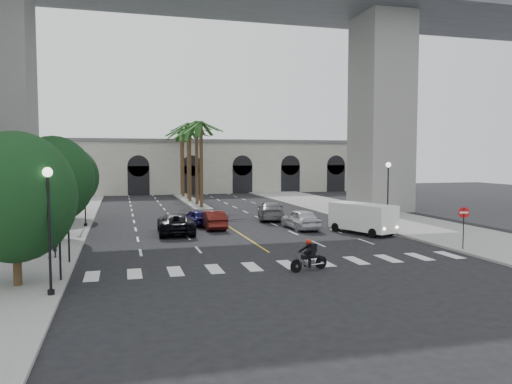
{
  "coord_description": "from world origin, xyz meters",
  "views": [
    {
      "loc": [
        -8.56,
        -26.47,
        5.76
      ],
      "look_at": [
        0.26,
        6.0,
        3.39
      ],
      "focal_mm": 35.0,
      "sensor_mm": 36.0,
      "label": 1
    }
  ],
  "objects_px": {
    "lamp_post_left_far": "(85,188)",
    "pedestrian_a": "(52,241)",
    "car_c": "(176,223)",
    "traffic_signal_near": "(59,229)",
    "car_b": "(213,220)",
    "do_not_enter_sign": "(464,219)",
    "lamp_post_right": "(388,190)",
    "lamp_post_left_near": "(49,220)",
    "car_a": "(301,219)",
    "cargo_van": "(363,217)",
    "car_e": "(196,217)",
    "motorcycle_rider": "(310,256)",
    "traffic_signal_far": "(68,218)",
    "car_d": "(271,211)"
  },
  "relations": [
    {
      "from": "lamp_post_left_far",
      "to": "pedestrian_a",
      "type": "xyz_separation_m",
      "value": [
        -0.93,
        -12.93,
        -2.14
      ]
    },
    {
      "from": "car_c",
      "to": "pedestrian_a",
      "type": "bearing_deg",
      "value": 47.89
    },
    {
      "from": "lamp_post_left_far",
      "to": "traffic_signal_near",
      "type": "xyz_separation_m",
      "value": [
        0.1,
        -18.5,
        -0.71
      ]
    },
    {
      "from": "car_b",
      "to": "do_not_enter_sign",
      "type": "height_order",
      "value": "do_not_enter_sign"
    },
    {
      "from": "lamp_post_right",
      "to": "traffic_signal_near",
      "type": "bearing_deg",
      "value": -155.18
    },
    {
      "from": "lamp_post_left_near",
      "to": "do_not_enter_sign",
      "type": "xyz_separation_m",
      "value": [
        22.93,
        4.27,
        -1.25
      ]
    },
    {
      "from": "car_b",
      "to": "car_a",
      "type": "bearing_deg",
      "value": 162.03
    },
    {
      "from": "car_a",
      "to": "cargo_van",
      "type": "height_order",
      "value": "cargo_van"
    },
    {
      "from": "car_b",
      "to": "car_e",
      "type": "height_order",
      "value": "car_b"
    },
    {
      "from": "car_b",
      "to": "car_c",
      "type": "height_order",
      "value": "car_c"
    },
    {
      "from": "car_a",
      "to": "car_e",
      "type": "height_order",
      "value": "car_a"
    },
    {
      "from": "car_a",
      "to": "do_not_enter_sign",
      "type": "relative_size",
      "value": 1.74
    },
    {
      "from": "car_c",
      "to": "car_e",
      "type": "bearing_deg",
      "value": -115.21
    },
    {
      "from": "lamp_post_left_near",
      "to": "car_b",
      "type": "distance_m",
      "value": 20.45
    },
    {
      "from": "motorcycle_rider",
      "to": "car_b",
      "type": "relative_size",
      "value": 0.49
    },
    {
      "from": "traffic_signal_near",
      "to": "car_c",
      "type": "height_order",
      "value": "traffic_signal_near"
    },
    {
      "from": "traffic_signal_near",
      "to": "car_a",
      "type": "relative_size",
      "value": 0.77
    },
    {
      "from": "lamp_post_left_far",
      "to": "car_c",
      "type": "distance_m",
      "value": 8.81
    },
    {
      "from": "traffic_signal_near",
      "to": "motorcycle_rider",
      "type": "height_order",
      "value": "traffic_signal_near"
    },
    {
      "from": "lamp_post_right",
      "to": "car_c",
      "type": "xyz_separation_m",
      "value": [
        -16.06,
        2.89,
        -2.44
      ]
    },
    {
      "from": "traffic_signal_far",
      "to": "pedestrian_a",
      "type": "distance_m",
      "value": 2.36
    },
    {
      "from": "traffic_signal_far",
      "to": "car_b",
      "type": "relative_size",
      "value": 0.82
    },
    {
      "from": "motorcycle_rider",
      "to": "pedestrian_a",
      "type": "height_order",
      "value": "pedestrian_a"
    },
    {
      "from": "lamp_post_left_near",
      "to": "traffic_signal_far",
      "type": "xyz_separation_m",
      "value": [
        0.1,
        6.5,
        -0.71
      ]
    },
    {
      "from": "car_d",
      "to": "do_not_enter_sign",
      "type": "xyz_separation_m",
      "value": [
        6.9,
        -17.76,
        1.16
      ]
    },
    {
      "from": "lamp_post_right",
      "to": "lamp_post_left_far",
      "type": "bearing_deg",
      "value": 160.67
    },
    {
      "from": "car_d",
      "to": "pedestrian_a",
      "type": "relative_size",
      "value": 3.01
    },
    {
      "from": "lamp_post_left_far",
      "to": "do_not_enter_sign",
      "type": "height_order",
      "value": "lamp_post_left_far"
    },
    {
      "from": "lamp_post_right",
      "to": "car_e",
      "type": "distance_m",
      "value": 15.78
    },
    {
      "from": "car_e",
      "to": "car_c",
      "type": "bearing_deg",
      "value": 48.36
    },
    {
      "from": "lamp_post_left_far",
      "to": "pedestrian_a",
      "type": "bearing_deg",
      "value": -94.1
    },
    {
      "from": "cargo_van",
      "to": "car_a",
      "type": "bearing_deg",
      "value": 116.78
    },
    {
      "from": "lamp_post_left_near",
      "to": "traffic_signal_near",
      "type": "height_order",
      "value": "lamp_post_left_near"
    },
    {
      "from": "lamp_post_right",
      "to": "motorcycle_rider",
      "type": "xyz_separation_m",
      "value": [
        -10.78,
        -11.11,
        -2.48
      ]
    },
    {
      "from": "traffic_signal_far",
      "to": "car_b",
      "type": "distance_m",
      "value": 15.0
    },
    {
      "from": "lamp_post_left_far",
      "to": "cargo_van",
      "type": "bearing_deg",
      "value": -23.27
    },
    {
      "from": "car_b",
      "to": "pedestrian_a",
      "type": "height_order",
      "value": "pedestrian_a"
    },
    {
      "from": "traffic_signal_near",
      "to": "pedestrian_a",
      "type": "xyz_separation_m",
      "value": [
        -1.03,
        5.57,
        -1.43
      ]
    },
    {
      "from": "traffic_signal_near",
      "to": "lamp_post_left_near",
      "type": "bearing_deg",
      "value": -92.29
    },
    {
      "from": "lamp_post_left_near",
      "to": "car_c",
      "type": "bearing_deg",
      "value": 67.0
    },
    {
      "from": "lamp_post_right",
      "to": "do_not_enter_sign",
      "type": "relative_size",
      "value": 1.97
    },
    {
      "from": "car_c",
      "to": "car_d",
      "type": "bearing_deg",
      "value": -144.19
    },
    {
      "from": "car_a",
      "to": "car_c",
      "type": "relative_size",
      "value": 0.84
    },
    {
      "from": "lamp_post_right",
      "to": "cargo_van",
      "type": "height_order",
      "value": "lamp_post_right"
    },
    {
      "from": "lamp_post_right",
      "to": "pedestrian_a",
      "type": "xyz_separation_m",
      "value": [
        -23.73,
        -4.93,
        -2.14
      ]
    },
    {
      "from": "motorcycle_rider",
      "to": "do_not_enter_sign",
      "type": "relative_size",
      "value": 0.81
    },
    {
      "from": "traffic_signal_far",
      "to": "car_c",
      "type": "bearing_deg",
      "value": 54.71
    },
    {
      "from": "cargo_van",
      "to": "do_not_enter_sign",
      "type": "height_order",
      "value": "do_not_enter_sign"
    },
    {
      "from": "car_c",
      "to": "car_d",
      "type": "relative_size",
      "value": 1.01
    },
    {
      "from": "lamp_post_left_far",
      "to": "traffic_signal_near",
      "type": "height_order",
      "value": "lamp_post_left_far"
    }
  ]
}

